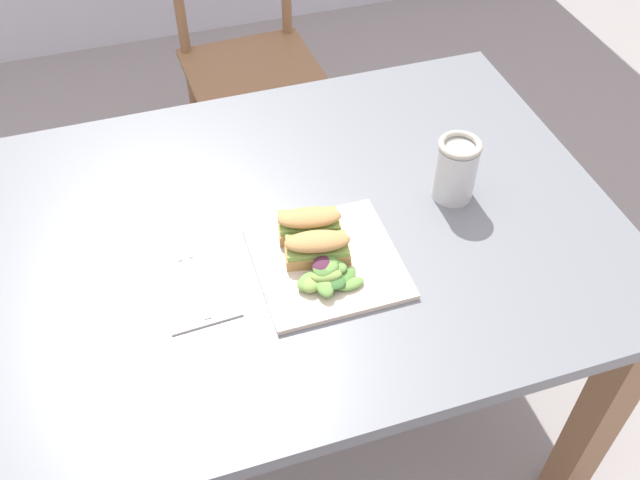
{
  "coord_description": "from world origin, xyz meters",
  "views": [
    {
      "loc": [
        -0.18,
        -0.86,
        1.66
      ],
      "look_at": [
        0.08,
        -0.04,
        0.76
      ],
      "focal_mm": 39.76,
      "sensor_mm": 36.0,
      "label": 1
    }
  ],
  "objects_px": {
    "sandwich_half_back": "(309,223)",
    "sandwich_half_front": "(317,247)",
    "chair_wooden_far": "(250,64)",
    "plate_lunch": "(327,262)",
    "fork_on_napkin": "(190,271)",
    "mason_jar_iced_tea": "(455,172)",
    "dining_table": "(280,274)"
  },
  "relations": [
    {
      "from": "sandwich_half_front",
      "to": "mason_jar_iced_tea",
      "type": "bearing_deg",
      "value": 16.48
    },
    {
      "from": "chair_wooden_far",
      "to": "mason_jar_iced_tea",
      "type": "bearing_deg",
      "value": -80.53
    },
    {
      "from": "dining_table",
      "to": "chair_wooden_far",
      "type": "relative_size",
      "value": 1.44
    },
    {
      "from": "sandwich_half_back",
      "to": "sandwich_half_front",
      "type": "bearing_deg",
      "value": -94.05
    },
    {
      "from": "plate_lunch",
      "to": "mason_jar_iced_tea",
      "type": "relative_size",
      "value": 1.94
    },
    {
      "from": "chair_wooden_far",
      "to": "sandwich_half_front",
      "type": "relative_size",
      "value": 7.24
    },
    {
      "from": "plate_lunch",
      "to": "sandwich_half_back",
      "type": "bearing_deg",
      "value": 99.19
    },
    {
      "from": "chair_wooden_far",
      "to": "fork_on_napkin",
      "type": "height_order",
      "value": "chair_wooden_far"
    },
    {
      "from": "chair_wooden_far",
      "to": "fork_on_napkin",
      "type": "relative_size",
      "value": 4.68
    },
    {
      "from": "plate_lunch",
      "to": "sandwich_half_front",
      "type": "distance_m",
      "value": 0.04
    },
    {
      "from": "chair_wooden_far",
      "to": "sandwich_half_back",
      "type": "xyz_separation_m",
      "value": [
        -0.12,
        -1.05,
        0.33
      ]
    },
    {
      "from": "plate_lunch",
      "to": "mason_jar_iced_tea",
      "type": "bearing_deg",
      "value": 18.85
    },
    {
      "from": "fork_on_napkin",
      "to": "sandwich_half_front",
      "type": "bearing_deg",
      "value": -11.09
    },
    {
      "from": "sandwich_half_front",
      "to": "mason_jar_iced_tea",
      "type": "distance_m",
      "value": 0.31
    },
    {
      "from": "fork_on_napkin",
      "to": "sandwich_half_back",
      "type": "bearing_deg",
      "value": 4.35
    },
    {
      "from": "chair_wooden_far",
      "to": "sandwich_half_back",
      "type": "bearing_deg",
      "value": -96.74
    },
    {
      "from": "fork_on_napkin",
      "to": "mason_jar_iced_tea",
      "type": "height_order",
      "value": "mason_jar_iced_tea"
    },
    {
      "from": "sandwich_half_back",
      "to": "fork_on_napkin",
      "type": "xyz_separation_m",
      "value": [
        -0.22,
        -0.02,
        -0.03
      ]
    },
    {
      "from": "dining_table",
      "to": "chair_wooden_far",
      "type": "distance_m",
      "value": 1.04
    },
    {
      "from": "chair_wooden_far",
      "to": "mason_jar_iced_tea",
      "type": "distance_m",
      "value": 1.09
    },
    {
      "from": "sandwich_half_front",
      "to": "dining_table",
      "type": "bearing_deg",
      "value": 114.31
    },
    {
      "from": "plate_lunch",
      "to": "sandwich_half_back",
      "type": "xyz_separation_m",
      "value": [
        -0.01,
        0.07,
        0.03
      ]
    },
    {
      "from": "dining_table",
      "to": "sandwich_half_front",
      "type": "xyz_separation_m",
      "value": [
        0.05,
        -0.1,
        0.16
      ]
    },
    {
      "from": "chair_wooden_far",
      "to": "sandwich_half_front",
      "type": "distance_m",
      "value": 1.16
    },
    {
      "from": "plate_lunch",
      "to": "sandwich_half_back",
      "type": "relative_size",
      "value": 2.05
    },
    {
      "from": "dining_table",
      "to": "plate_lunch",
      "type": "relative_size",
      "value": 5.1
    },
    {
      "from": "chair_wooden_far",
      "to": "plate_lunch",
      "type": "distance_m",
      "value": 1.16
    },
    {
      "from": "mason_jar_iced_tea",
      "to": "sandwich_half_front",
      "type": "bearing_deg",
      "value": -163.52
    },
    {
      "from": "sandwich_half_back",
      "to": "mason_jar_iced_tea",
      "type": "relative_size",
      "value": 0.95
    },
    {
      "from": "sandwich_half_back",
      "to": "mason_jar_iced_tea",
      "type": "bearing_deg",
      "value": 5.64
    },
    {
      "from": "sandwich_half_back",
      "to": "fork_on_napkin",
      "type": "height_order",
      "value": "sandwich_half_back"
    },
    {
      "from": "fork_on_napkin",
      "to": "mason_jar_iced_tea",
      "type": "xyz_separation_m",
      "value": [
        0.51,
        0.05,
        0.05
      ]
    }
  ]
}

